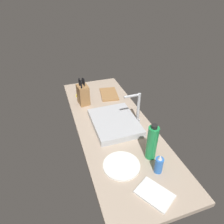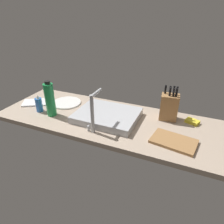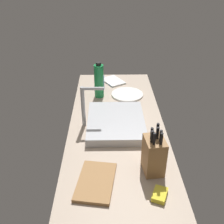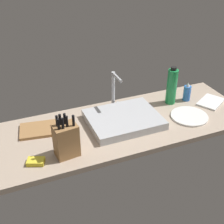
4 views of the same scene
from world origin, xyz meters
The scene contains 10 objects.
countertop_slab centered at (0.00, 0.00, 1.75)cm, with size 171.51×60.59×3.50cm, color tan.
sink_basin centered at (2.05, 0.64, 6.05)cm, with size 45.00×35.71×5.09cm, color #B7BABF.
faucet centered at (3.32, 19.36, 19.31)cm, with size 5.50×14.22×26.75cm.
knife_block centered at (-39.51, -16.66, 13.51)cm, with size 13.42×10.80×25.28cm.
cutting_board centered at (-47.94, 11.79, 4.40)cm, with size 26.69×16.89×1.80cm, color #9E7042.
soap_bottle centered at (56.34, 10.91, 9.51)cm, with size 5.29×5.29×13.84cm.
water_bottle centered at (43.50, 12.09, 16.42)cm, with size 7.13×7.13×27.33cm.
dinner_plate centered at (45.07, -9.49, 4.10)cm, with size 24.46×24.46×1.20cm, color white.
dish_towel centered at (70.50, 0.93, 4.10)cm, with size 19.99×13.84×1.20cm, color white.
dish_sponge centered at (-56.90, -17.39, 4.70)cm, with size 9.00×6.00×2.40cm, color yellow.
Camera 4 is at (-65.41, -145.22, 109.93)cm, focal length 48.14 mm.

